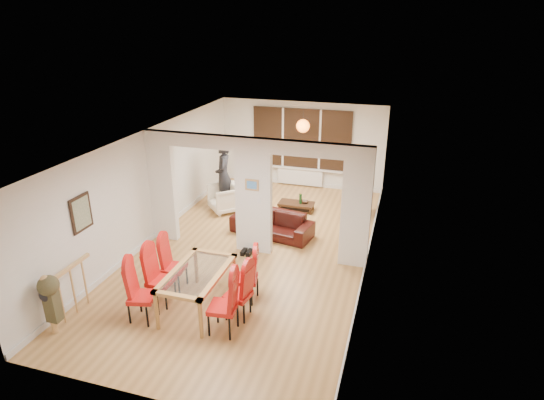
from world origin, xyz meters
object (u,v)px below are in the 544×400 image
at_px(dining_chair_la, 142,293).
at_px(bottle, 300,198).
at_px(television, 358,205).
at_px(person, 224,175).
at_px(bowl, 304,202).
at_px(dining_table, 198,290).
at_px(dining_chair_lc, 174,264).
at_px(coffee_table, 296,206).
at_px(dining_chair_ra, 223,303).
at_px(dining_chair_rc, 246,275).
at_px(dining_chair_lb, 161,277).
at_px(armchair, 225,198).
at_px(dining_chair_rb, 238,291).
at_px(sofa, 272,223).

relative_size(dining_chair_la, bottle, 3.66).
bearing_deg(television, person, 123.22).
distance_m(dining_chair_la, bowl, 5.74).
bearing_deg(dining_table, dining_chair_lc, 146.81).
height_order(dining_table, coffee_table, dining_table).
xyz_separation_m(dining_chair_ra, bottle, (0.04, 5.33, -0.19)).
xyz_separation_m(dining_chair_rc, person, (-2.07, 4.02, 0.41)).
relative_size(dining_chair_lb, television, 1.15).
height_order(dining_chair_lc, dining_chair_rc, dining_chair_rc).
bearing_deg(bowl, coffee_table, -161.78).
bearing_deg(dining_chair_rc, bowl, 76.45).
bearing_deg(dining_chair_lb, dining_chair_rc, 22.67).
xyz_separation_m(armchair, bottle, (1.95, 0.57, 0.00)).
height_order(dining_chair_rc, television, dining_chair_rc).
relative_size(dining_chair_lc, dining_chair_ra, 0.92).
bearing_deg(dining_chair_rb, dining_chair_lb, -170.78).
relative_size(dining_chair_la, sofa, 0.55).
xyz_separation_m(dining_chair_lb, bowl, (1.51, 4.98, -0.29)).
height_order(dining_chair_rb, armchair, dining_chair_rb).
height_order(dining_chair_lc, dining_chair_ra, dining_chair_ra).
relative_size(dining_chair_rc, coffee_table, 1.10).
bearing_deg(coffee_table, dining_chair_lb, -104.92).
bearing_deg(dining_chair_rc, dining_chair_lb, -171.69).
relative_size(dining_chair_rb, bowl, 4.75).
distance_m(dining_chair_rb, armchair, 4.75).
xyz_separation_m(dining_chair_la, person, (-0.58, 5.10, 0.39)).
height_order(dining_chair_lb, armchair, dining_chair_lb).
distance_m(dining_chair_lb, person, 4.62).
distance_m(dining_chair_lc, dining_chair_ra, 1.70).
bearing_deg(dining_chair_lb, dining_chair_ra, -15.80).
distance_m(dining_chair_rb, bowl, 4.97).
xyz_separation_m(dining_table, television, (2.25, 5.06, -0.11)).
bearing_deg(dining_table, dining_chair_rc, 34.41).
distance_m(dining_chair_rc, bowl, 4.44).
bearing_deg(bottle, dining_table, -98.46).
relative_size(dining_chair_rc, person, 0.56).
relative_size(dining_chair_rb, dining_chair_rc, 0.99).
relative_size(dining_chair_lb, dining_chair_lc, 1.04).
bearing_deg(dining_chair_rb, dining_chair_ra, -92.51).
bearing_deg(armchair, bottle, 63.70).
bearing_deg(armchair, dining_chair_lc, -34.94).
distance_m(dining_chair_rc, coffee_table, 4.39).
bearing_deg(dining_chair_lb, dining_chair_la, -94.10).
height_order(dining_chair_rb, dining_chair_rc, dining_chair_rc).
relative_size(dining_chair_la, coffee_table, 1.13).
height_order(dining_chair_ra, sofa, dining_chair_ra).
distance_m(dining_chair_rc, sofa, 2.79).
distance_m(dining_chair_rc, bottle, 4.35).
relative_size(television, bowl, 4.34).
distance_m(person, television, 3.70).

